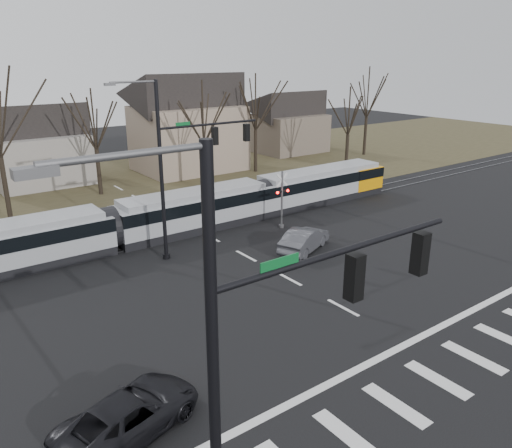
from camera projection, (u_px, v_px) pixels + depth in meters
ground at (376, 325)px, 22.21m from camera, size 140.00×140.00×0.00m
grass_verge at (110, 184)px, 46.60m from camera, size 140.00×28.00×0.01m
crosswalk at (456, 368)px, 19.16m from camera, size 27.00×2.60×0.01m
stop_line at (409, 343)px, 20.83m from camera, size 28.00×0.35×0.01m
lane_dashes at (196, 229)px, 34.40m from camera, size 0.18×30.00×0.01m
rail_pair at (197, 230)px, 34.24m from camera, size 90.00×1.52×0.06m
tram at (193, 209)px, 33.83m from camera, size 36.03×2.68×2.73m
sedan at (304, 239)px, 30.47m from camera, size 4.67×5.45×1.43m
suv at (129, 414)px, 15.71m from camera, size 4.92×6.10×1.35m
signal_pole_near_left at (282, 357)px, 9.96m from camera, size 9.28×0.44×10.20m
signal_pole_far at (186, 160)px, 28.55m from camera, size 9.28×0.44×10.20m
rail_crossing_signal at (282, 202)px, 34.16m from camera, size 1.08×0.36×4.00m
tree_row at (155, 136)px, 41.54m from camera, size 59.20×7.20×10.00m
house_b at (37, 141)px, 45.57m from camera, size 8.64×7.56×7.65m
house_c at (187, 119)px, 50.74m from camera, size 10.80×8.64×10.10m
house_d at (288, 119)px, 61.09m from camera, size 8.64×7.56×7.65m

